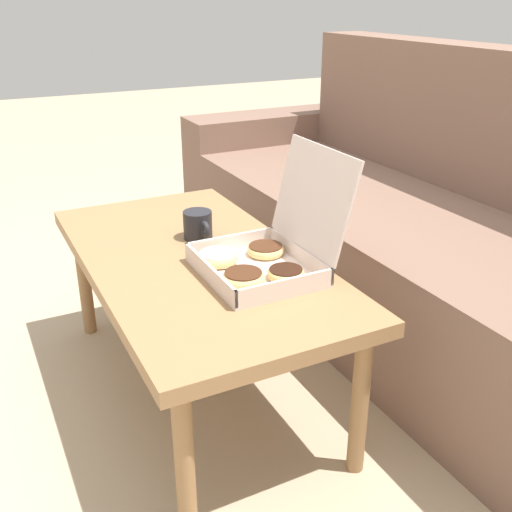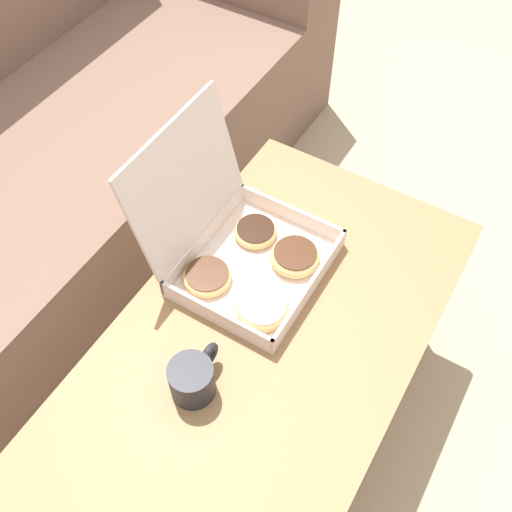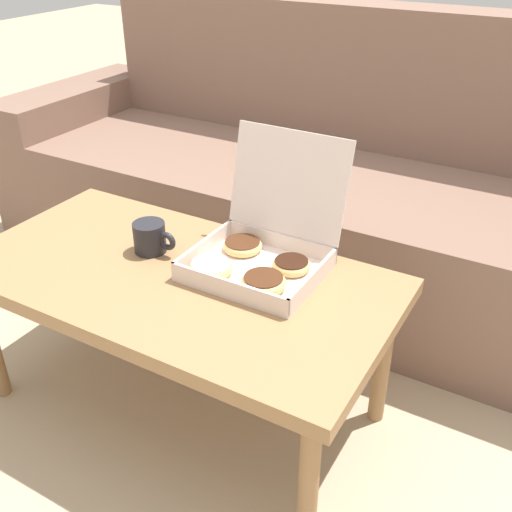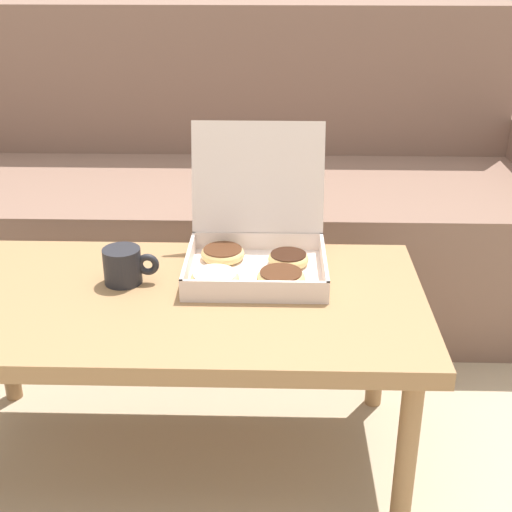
{
  "view_description": "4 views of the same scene",
  "coord_description": "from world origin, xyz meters",
  "px_view_note": "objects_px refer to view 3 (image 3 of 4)",
  "views": [
    {
      "loc": [
        1.44,
        -0.62,
        1.12
      ],
      "look_at": [
        0.18,
        0.02,
        0.5
      ],
      "focal_mm": 42.0,
      "sensor_mm": 36.0,
      "label": 1
    },
    {
      "loc": [
        -0.47,
        -0.37,
        1.51
      ],
      "look_at": [
        0.18,
        0.02,
        0.5
      ],
      "focal_mm": 42.0,
      "sensor_mm": 36.0,
      "label": 2
    },
    {
      "loc": [
        0.82,
        -1.09,
        1.24
      ],
      "look_at": [
        0.18,
        0.02,
        0.5
      ],
      "focal_mm": 42.0,
      "sensor_mm": 36.0,
      "label": 3
    },
    {
      "loc": [
        0.22,
        -1.46,
        1.18
      ],
      "look_at": [
        0.18,
        0.02,
        0.5
      ],
      "focal_mm": 50.0,
      "sensor_mm": 36.0,
      "label": 4
    }
  ],
  "objects_px": {
    "coffee_table": "(176,288)",
    "coffee_mug": "(151,237)",
    "pastry_box": "(259,250)",
    "couch": "(321,192)"
  },
  "relations": [
    {
      "from": "coffee_table",
      "to": "coffee_mug",
      "type": "xyz_separation_m",
      "value": [
        -0.12,
        0.06,
        0.09
      ]
    },
    {
      "from": "coffee_table",
      "to": "pastry_box",
      "type": "xyz_separation_m",
      "value": [
        0.17,
        0.13,
        0.1
      ]
    },
    {
      "from": "pastry_box",
      "to": "couch",
      "type": "bearing_deg",
      "value": 102.62
    },
    {
      "from": "couch",
      "to": "pastry_box",
      "type": "bearing_deg",
      "value": -77.38
    },
    {
      "from": "coffee_table",
      "to": "coffee_mug",
      "type": "relative_size",
      "value": 8.75
    },
    {
      "from": "coffee_table",
      "to": "pastry_box",
      "type": "bearing_deg",
      "value": 36.71
    },
    {
      "from": "coffee_table",
      "to": "couch",
      "type": "bearing_deg",
      "value": 90.0
    },
    {
      "from": "coffee_table",
      "to": "coffee_mug",
      "type": "bearing_deg",
      "value": 153.15
    },
    {
      "from": "coffee_table",
      "to": "pastry_box",
      "type": "distance_m",
      "value": 0.24
    },
    {
      "from": "couch",
      "to": "coffee_mug",
      "type": "relative_size",
      "value": 20.03
    }
  ]
}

